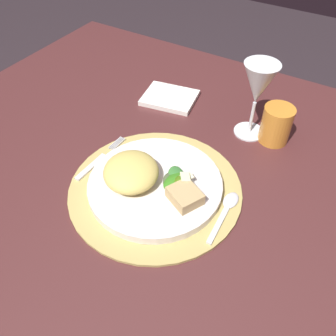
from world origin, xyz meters
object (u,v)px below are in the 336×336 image
at_px(spoon, 227,208).
at_px(dining_table, 156,205).
at_px(amber_tumbler, 276,125).
at_px(fork, 99,160).
at_px(wine_glass, 258,86).
at_px(dinner_plate, 155,185).
at_px(napkin, 170,98).

bearing_deg(spoon, dining_table, 165.97).
bearing_deg(amber_tumbler, fork, -137.70).
distance_m(wine_glass, amber_tumbler, 0.10).
bearing_deg(dining_table, spoon, -14.03).
bearing_deg(dinner_plate, napkin, 115.73).
bearing_deg(dining_table, fork, -143.36).
bearing_deg(spoon, dinner_plate, -169.88).
height_order(dinner_plate, amber_tumbler, amber_tumbler).
distance_m(dinner_plate, fork, 0.15).
height_order(spoon, wine_glass, wine_glass).
height_order(fork, napkin, napkin).
xyz_separation_m(spoon, wine_glass, (-0.05, 0.25, 0.12)).
bearing_deg(spoon, wine_glass, 102.28).
bearing_deg(fork, napkin, 88.36).
distance_m(dinner_plate, amber_tumbler, 0.32).
distance_m(spoon, napkin, 0.39).
xyz_separation_m(napkin, amber_tumbler, (0.29, -0.02, 0.04)).
xyz_separation_m(dining_table, dinner_plate, (0.05, -0.08, 0.18)).
xyz_separation_m(dining_table, fork, (-0.10, -0.07, 0.17)).
bearing_deg(amber_tumbler, napkin, 176.98).
relative_size(fork, napkin, 1.15).
distance_m(fork, amber_tumbler, 0.41).
height_order(fork, amber_tumbler, amber_tumbler).
bearing_deg(dinner_plate, amber_tumbler, 61.31).
relative_size(dinner_plate, spoon, 2.01).
relative_size(spoon, amber_tumbler, 1.52).
bearing_deg(dining_table, amber_tumbler, 44.71).
relative_size(dinner_plate, napkin, 1.98).
bearing_deg(dinner_plate, spoon, 10.12).
xyz_separation_m(fork, spoon, (0.29, 0.02, 0.00)).
distance_m(napkin, amber_tumbler, 0.29).
height_order(dining_table, fork, fork).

